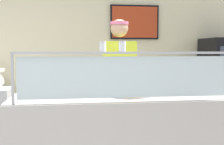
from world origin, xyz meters
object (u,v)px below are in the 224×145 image
object	(u,v)px
drink_fridge	(224,89)
worker_figure	(120,83)
pizza_server	(128,92)
parmesan_shaker	(103,47)
pizza_tray	(129,94)
pepper_flake_shaker	(122,47)

from	to	relation	value
drink_fridge	worker_figure	bearing A→B (deg)	-153.92
pizza_server	worker_figure	size ratio (longest dim) A/B	0.16
drink_fridge	pizza_server	bearing A→B (deg)	-139.68
parmesan_shaker	worker_figure	distance (m)	1.13
parmesan_shaker	drink_fridge	xyz separation A→B (m)	(2.12, 1.89, -0.63)
pizza_server	parmesan_shaker	size ratio (longest dim) A/B	3.17
pizza_tray	pizza_server	bearing A→B (deg)	-135.36
pizza_tray	pizza_server	world-z (taller)	pizza_server
parmesan_shaker	pepper_flake_shaker	distance (m)	0.17
pepper_flake_shaker	pizza_server	bearing A→B (deg)	70.97
pepper_flake_shaker	drink_fridge	size ratio (longest dim) A/B	0.06
worker_figure	parmesan_shaker	bearing A→B (deg)	-107.58
worker_figure	pepper_flake_shaker	bearing A→B (deg)	-98.53
worker_figure	pizza_server	bearing A→B (deg)	-93.36
pizza_tray	parmesan_shaker	xyz separation A→B (m)	(-0.30, -0.34, 0.46)
pizza_server	drink_fridge	world-z (taller)	drink_fridge
pizza_server	drink_fridge	xyz separation A→B (m)	(1.85, 1.57, -0.20)
worker_figure	drink_fridge	xyz separation A→B (m)	(1.81, 0.88, -0.21)
pizza_tray	drink_fridge	xyz separation A→B (m)	(1.83, 1.55, -0.18)
drink_fridge	parmesan_shaker	bearing A→B (deg)	-138.38
pizza_tray	pizza_server	distance (m)	0.04
pizza_tray	parmesan_shaker	distance (m)	0.64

